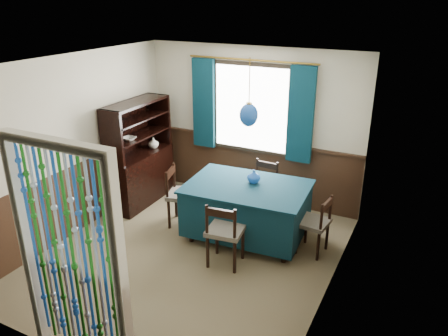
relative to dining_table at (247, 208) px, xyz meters
The scene contains 22 objects.
floor 1.01m from the dining_table, 121.24° to the right, with size 4.00×4.00×0.00m, color brown.
ceiling 2.23m from the dining_table, 121.24° to the right, with size 4.00×4.00×0.00m, color silver.
wall_back 1.53m from the dining_table, 110.93° to the left, with size 3.60×3.60×0.00m, color beige.
wall_front 2.92m from the dining_table, 99.60° to the right, with size 3.60×3.60×0.00m, color beige.
wall_left 2.53m from the dining_table, 161.18° to the right, with size 4.00×4.00×0.00m, color beige.
wall_right 1.73m from the dining_table, 30.16° to the right, with size 4.00×4.00×0.00m, color beige.
wainscot_back 1.30m from the dining_table, 111.17° to the left, with size 3.60×3.60×0.00m, color #362114.
wainscot_front 2.80m from the dining_table, 99.65° to the right, with size 3.60×3.60×0.00m, color #362114.
wainscot_left 2.38m from the dining_table, 161.06° to the right, with size 4.00×4.00×0.00m, color #362114.
wainscot_right 1.53m from the dining_table, 30.45° to the right, with size 4.00×4.00×0.00m, color #362114.
window 1.67m from the dining_table, 111.74° to the left, with size 1.32×0.12×1.42m, color black.
doorway 2.82m from the dining_table, 99.81° to the right, with size 1.16×0.12×2.18m, color silver, non-canonical shape.
dining_table is the anchor object (origin of this frame).
chair_near 0.75m from the dining_table, 87.53° to the right, with size 0.48×0.47×0.88m.
chair_far 0.76m from the dining_table, 95.45° to the left, with size 0.44×0.42×0.84m.
chair_left 1.03m from the dining_table, behind, with size 0.53×0.54×0.89m.
chair_right 0.96m from the dining_table, ahead, with size 0.42×0.44×0.81m.
sideboard 2.05m from the dining_table, behind, with size 0.46×1.29×1.68m.
pendant_lamp 1.32m from the dining_table, behind, with size 0.24×0.24×0.87m.
vase_table 0.44m from the dining_table, 74.49° to the left, with size 0.17×0.17×0.17m, color #164599.
bowl_shelf 2.09m from the dining_table, behind, with size 0.22×0.22×0.05m, color beige.
vase_sideboard 2.11m from the dining_table, 162.85° to the left, with size 0.19×0.19×0.20m, color beige.
Camera 1 is at (2.62, -4.20, 3.21)m, focal length 35.00 mm.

